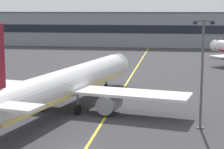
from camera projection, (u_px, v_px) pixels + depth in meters
name	position (u px, v px, depth m)	size (l,w,h in m)	color
taxiway_centreline	(123.00, 89.00, 67.42)	(0.30, 180.00, 0.01)	yellow
airliner_foreground	(65.00, 84.00, 52.92)	(32.32, 41.23, 11.65)	white
apron_lamp_post	(202.00, 72.00, 44.16)	(2.24, 0.90, 11.91)	#515156
terminal_building	(158.00, 29.00, 144.65)	(151.77, 12.40, 12.20)	gray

